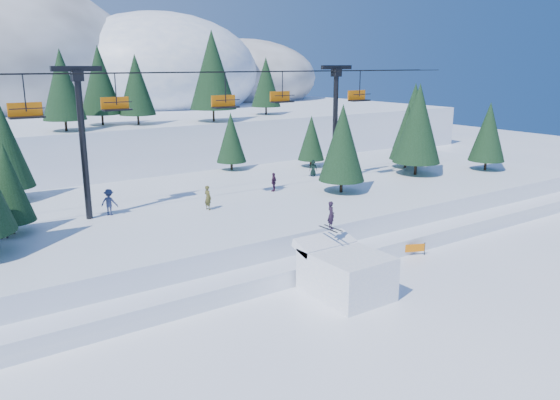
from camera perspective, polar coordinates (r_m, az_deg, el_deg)
ground at (r=29.90m, az=8.70°, el=-11.72°), size 160.00×160.00×0.00m
mid_shelf at (r=43.41m, az=-7.66°, el=-1.65°), size 70.00×22.00×2.50m
berm at (r=35.41m, az=-0.18°, el=-6.38°), size 70.00×6.00×1.10m
mountain_ridge at (r=93.76m, az=-26.68°, el=10.63°), size 119.00×60.22×26.46m
jump_kicker at (r=31.63m, az=6.80°, el=-7.46°), size 3.74×5.09×5.21m
chairlift at (r=42.35m, az=-7.12°, el=9.09°), size 46.00×3.21×10.28m
conifer_stand at (r=42.28m, az=-8.10°, el=5.89°), size 62.90×18.07×9.76m
distant_skiers at (r=41.49m, az=-11.31°, el=0.47°), size 28.41×6.20×1.87m
banner_near at (r=38.66m, az=13.01°, el=-4.98°), size 2.63×1.17×0.90m
banner_far at (r=41.59m, az=14.43°, el=-3.71°), size 2.82×0.53×0.90m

